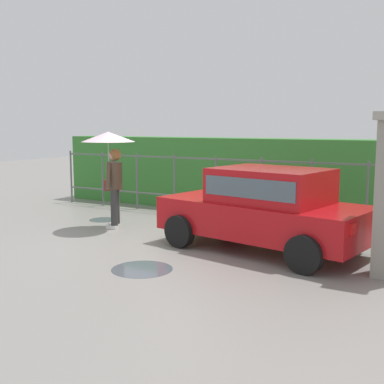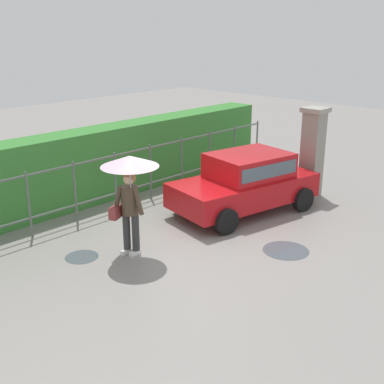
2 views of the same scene
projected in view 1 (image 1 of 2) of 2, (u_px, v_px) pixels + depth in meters
ground_plane at (164, 239)px, 9.54m from camera, size 40.00×40.00×0.00m
car at (266, 206)px, 8.60m from camera, size 3.95×2.40×1.48m
pedestrian at (110, 154)px, 10.32m from camera, size 1.13×1.13×2.09m
fence_section at (238, 185)px, 11.44m from camera, size 10.59×0.05×1.50m
hedge_row at (255, 176)px, 12.35m from camera, size 11.54×0.90×1.90m
puddle_near at (142, 269)px, 7.54m from camera, size 0.96×0.96×0.00m
puddle_far at (103, 220)px, 11.49m from camera, size 0.67×0.67×0.00m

